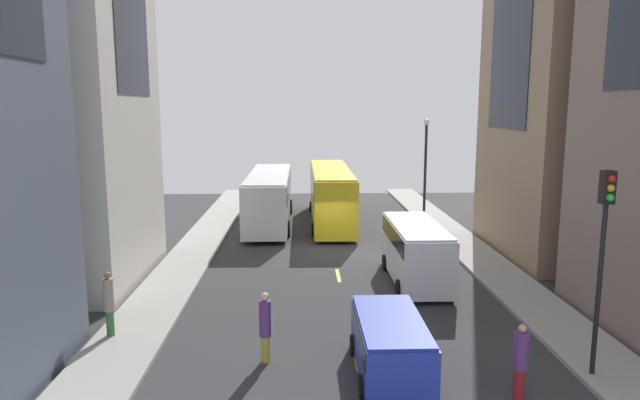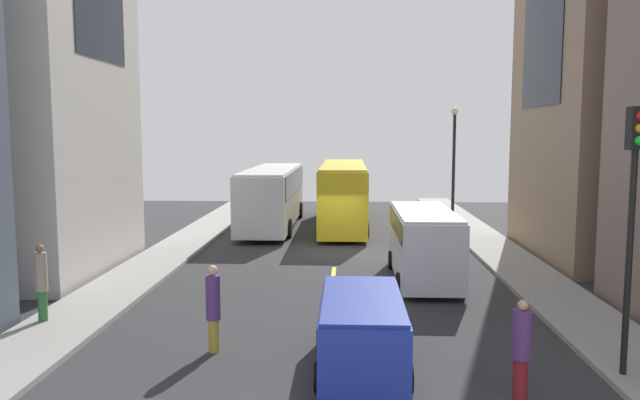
% 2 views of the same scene
% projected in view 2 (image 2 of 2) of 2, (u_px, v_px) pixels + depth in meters
% --- Properties ---
extents(ground_plane, '(40.94, 40.94, 0.00)m').
position_uv_depth(ground_plane, '(336.00, 252.00, 27.73)').
color(ground_plane, '#333335').
extents(sidewalk_west, '(2.37, 44.00, 0.15)m').
position_uv_depth(sidewalk_west, '(176.00, 249.00, 28.05)').
color(sidewalk_west, '#9E9B93').
rests_on(sidewalk_west, ground).
extents(sidewalk_east, '(2.37, 44.00, 0.15)m').
position_uv_depth(sidewalk_east, '(499.00, 252.00, 27.40)').
color(sidewalk_east, '#9E9B93').
rests_on(sidewalk_east, ground).
extents(lane_stripe_1, '(0.16, 2.00, 0.01)m').
position_uv_depth(lane_stripe_1, '(326.00, 350.00, 15.22)').
color(lane_stripe_1, yellow).
rests_on(lane_stripe_1, ground).
extents(lane_stripe_2, '(0.16, 2.00, 0.01)m').
position_uv_depth(lane_stripe_2, '(334.00, 273.00, 23.56)').
color(lane_stripe_2, yellow).
rests_on(lane_stripe_2, ground).
extents(lane_stripe_3, '(0.16, 2.00, 0.01)m').
position_uv_depth(lane_stripe_3, '(337.00, 236.00, 31.90)').
color(lane_stripe_3, yellow).
rests_on(lane_stripe_3, ground).
extents(lane_stripe_4, '(0.16, 2.00, 0.01)m').
position_uv_depth(lane_stripe_4, '(339.00, 215.00, 40.25)').
color(lane_stripe_4, yellow).
rests_on(lane_stripe_4, ground).
extents(lane_stripe_5, '(0.16, 2.00, 0.01)m').
position_uv_depth(lane_stripe_5, '(341.00, 201.00, 48.59)').
color(lane_stripe_5, yellow).
rests_on(lane_stripe_5, ground).
extents(city_bus_white, '(2.80, 12.15, 3.35)m').
position_uv_depth(city_bus_white, '(273.00, 192.00, 35.01)').
color(city_bus_white, silver).
rests_on(city_bus_white, ground).
extents(streetcar_yellow, '(2.70, 12.60, 3.59)m').
position_uv_depth(streetcar_yellow, '(343.00, 189.00, 35.19)').
color(streetcar_yellow, yellow).
rests_on(streetcar_yellow, ground).
extents(delivery_van_white, '(2.25, 6.17, 2.58)m').
position_uv_depth(delivery_van_white, '(424.00, 239.00, 22.21)').
color(delivery_van_white, white).
rests_on(delivery_van_white, ground).
extents(car_blue_0, '(2.03, 4.22, 1.66)m').
position_uv_depth(car_blue_0, '(362.00, 326.00, 13.95)').
color(car_blue_0, '#2338AD').
rests_on(car_blue_0, ground).
extents(pedestrian_walking_far, '(0.39, 0.39, 2.05)m').
position_uv_depth(pedestrian_walking_far, '(521.00, 347.00, 12.28)').
color(pedestrian_walking_far, maroon).
rests_on(pedestrian_walking_far, ground).
extents(pedestrian_waiting_curb, '(0.33, 0.33, 2.15)m').
position_uv_depth(pedestrian_waiting_curb, '(41.00, 280.00, 16.98)').
color(pedestrian_waiting_curb, '#336B38').
rests_on(pedestrian_waiting_curb, ground).
extents(pedestrian_crossing_mid, '(0.35, 0.35, 2.16)m').
position_uv_depth(pedestrian_crossing_mid, '(213.00, 306.00, 14.98)').
color(pedestrian_crossing_mid, gold).
rests_on(pedestrian_crossing_mid, ground).
extents(traffic_light_near_corner, '(0.32, 0.44, 5.74)m').
position_uv_depth(traffic_light_near_corner, '(633.00, 190.00, 12.87)').
color(traffic_light_near_corner, black).
rests_on(traffic_light_near_corner, ground).
extents(streetlamp_near, '(0.44, 0.44, 6.66)m').
position_uv_depth(streetlamp_near, '(454.00, 152.00, 35.17)').
color(streetlamp_near, black).
rests_on(streetlamp_near, ground).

